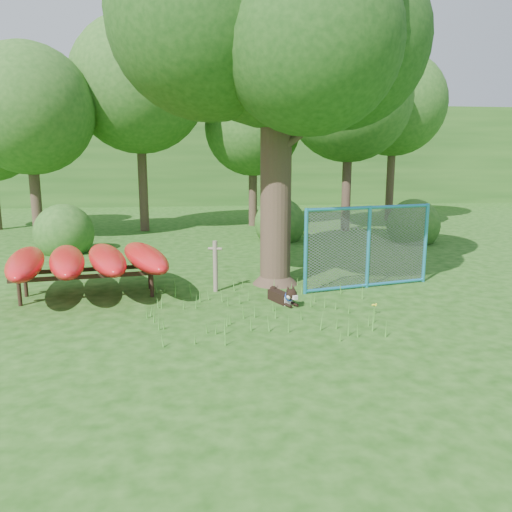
{
  "coord_description": "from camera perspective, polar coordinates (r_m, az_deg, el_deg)",
  "views": [
    {
      "loc": [
        -0.96,
        -8.31,
        2.9
      ],
      "look_at": [
        0.2,
        1.2,
        1.0
      ],
      "focal_mm": 35.0,
      "sensor_mm": 36.0,
      "label": 1
    }
  ],
  "objects": [
    {
      "name": "bg_tree_a",
      "position": [
        19.2,
        -24.58,
        14.97
      ],
      "size": [
        4.4,
        4.4,
        6.7
      ],
      "color": "#3B2B20",
      "rests_on": "ground"
    },
    {
      "name": "bg_tree_b",
      "position": [
        20.59,
        -13.26,
        18.49
      ],
      "size": [
        5.2,
        5.2,
        8.22
      ],
      "color": "#3B2B20",
      "rests_on": "ground"
    },
    {
      "name": "wooden_post",
      "position": [
        10.9,
        -4.67,
        -1.02
      ],
      "size": [
        0.31,
        0.14,
        1.13
      ],
      "rotation": [
        0.0,
        0.0,
        -0.27
      ],
      "color": "#716454",
      "rests_on": "ground"
    },
    {
      "name": "bg_tree_c",
      "position": [
        21.48,
        -0.37,
        14.44
      ],
      "size": [
        4.0,
        4.0,
        6.12
      ],
      "color": "#3B2B20",
      "rests_on": "ground"
    },
    {
      "name": "bg_tree_d",
      "position": [
        20.32,
        10.63,
        17.2
      ],
      "size": [
        4.8,
        4.8,
        7.5
      ],
      "color": "#3B2B20",
      "rests_on": "ground"
    },
    {
      "name": "shrub_right",
      "position": [
        18.16,
        17.41,
        1.51
      ],
      "size": [
        1.8,
        1.8,
        1.8
      ],
      "primitive_type": "sphere",
      "color": "#26551B",
      "rests_on": "ground"
    },
    {
      "name": "fence_section",
      "position": [
        11.41,
        12.71,
        1.0
      ],
      "size": [
        3.11,
        0.81,
        3.09
      ],
      "rotation": [
        0.0,
        0.0,
        0.23
      ],
      "color": "#2992C1",
      "rests_on": "ground"
    },
    {
      "name": "husky_dog",
      "position": [
        10.08,
        3.22,
        -4.61
      ],
      "size": [
        0.53,
        0.93,
        0.43
      ],
      "rotation": [
        0.0,
        0.0,
        0.41
      ],
      "color": "black",
      "rests_on": "ground"
    },
    {
      "name": "shrub_left",
      "position": [
        16.57,
        -20.94,
        0.39
      ],
      "size": [
        1.8,
        1.8,
        1.8
      ],
      "primitive_type": "sphere",
      "color": "#26551B",
      "rests_on": "ground"
    },
    {
      "name": "wooded_hillside",
      "position": [
        36.32,
        -5.53,
        11.32
      ],
      "size": [
        80.0,
        12.0,
        6.0
      ],
      "primitive_type": "cube",
      "color": "#26551B",
      "rests_on": "ground"
    },
    {
      "name": "shrub_mid",
      "position": [
        17.8,
        2.73,
        1.82
      ],
      "size": [
        1.8,
        1.8,
        1.8
      ],
      "primitive_type": "sphere",
      "color": "#26551B",
      "rests_on": "ground"
    },
    {
      "name": "kayak_rack",
      "position": [
        11.0,
        -18.74,
        -0.46
      ],
      "size": [
        3.8,
        3.38,
        1.03
      ],
      "rotation": [
        0.0,
        0.0,
        0.14
      ],
      "color": "black",
      "rests_on": "ground"
    },
    {
      "name": "wildflower_clump",
      "position": [
        9.62,
        13.38,
        -5.55
      ],
      "size": [
        0.1,
        0.1,
        0.22
      ],
      "rotation": [
        0.0,
        0.0,
        -0.17
      ],
      "color": "#488F2E",
      "rests_on": "ground"
    },
    {
      "name": "ground",
      "position": [
        8.85,
        -0.35,
        -7.9
      ],
      "size": [
        80.0,
        80.0,
        0.0
      ],
      "primitive_type": "plane",
      "color": "#17440D",
      "rests_on": "ground"
    },
    {
      "name": "oak_tree",
      "position": [
        11.74,
        2.14,
        25.73
      ],
      "size": [
        7.09,
        6.23,
        8.76
      ],
      "rotation": [
        0.0,
        0.0,
        -0.09
      ],
      "color": "#3B2B20",
      "rests_on": "ground"
    },
    {
      "name": "bg_tree_e",
      "position": [
        24.15,
        15.51,
        16.36
      ],
      "size": [
        4.6,
        4.6,
        7.55
      ],
      "color": "#3B2B20",
      "rests_on": "ground"
    }
  ]
}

